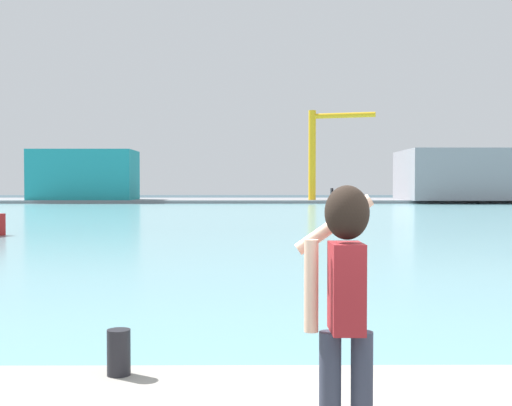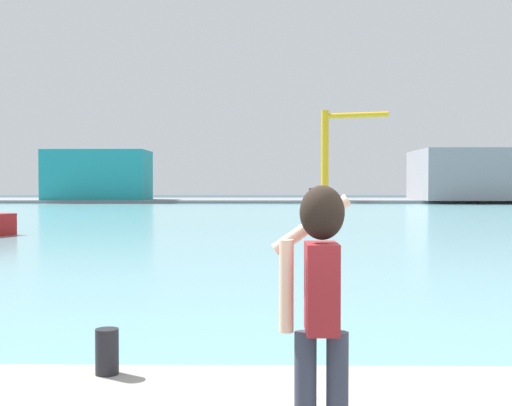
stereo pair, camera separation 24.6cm
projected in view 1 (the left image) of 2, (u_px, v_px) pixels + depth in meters
ground_plane at (267, 214)px, 54.33m from camera, size 220.00×220.00×0.00m
harbor_water at (267, 213)px, 56.33m from camera, size 140.00×100.00×0.02m
far_shore_dock at (261, 200)px, 96.31m from camera, size 140.00×20.00×0.43m
person_photographer at (344, 293)px, 4.10m from camera, size 0.52×0.55×1.74m
harbor_bollard at (119, 352)px, 5.99m from camera, size 0.21×0.21×0.42m
warehouse_left at (84, 175)px, 90.59m from camera, size 13.93×8.01×6.84m
warehouse_right at (459, 175)px, 90.48m from camera, size 15.38×13.11×6.84m
port_crane at (320, 145)px, 88.42m from camera, size 8.72×3.29×12.15m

